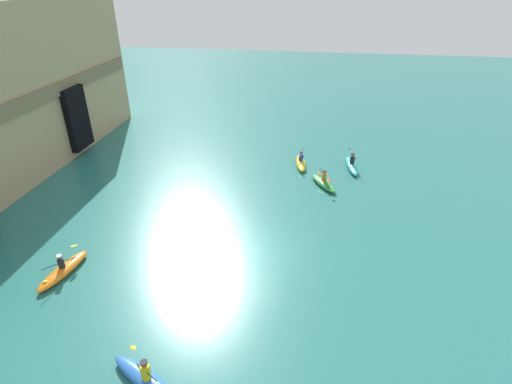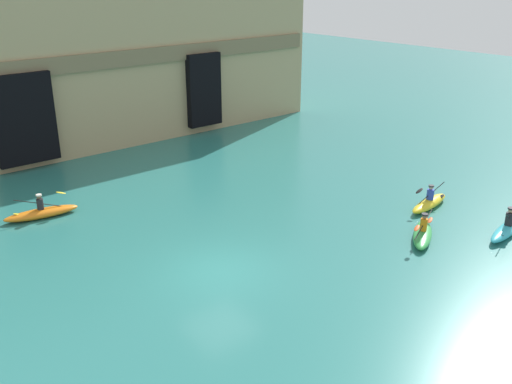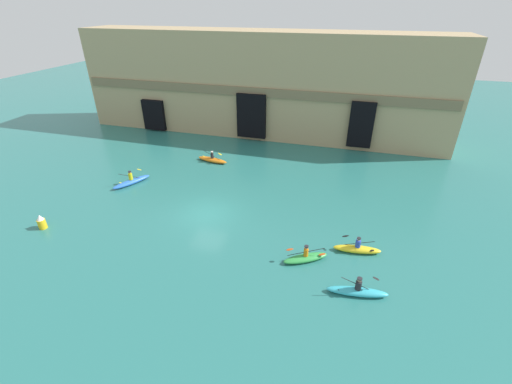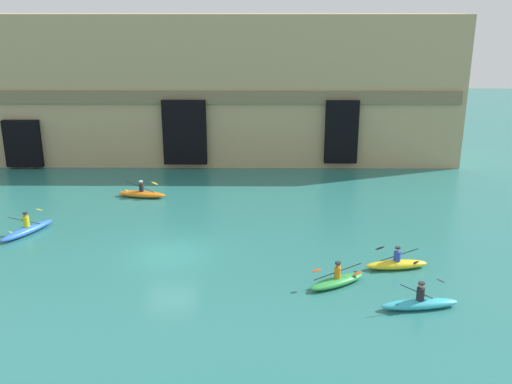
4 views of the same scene
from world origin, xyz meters
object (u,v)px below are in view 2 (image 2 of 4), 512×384
kayak_cyan (508,228)px  kayak_yellow (429,203)px  kayak_orange (41,213)px  kayak_green (423,234)px

kayak_cyan → kayak_yellow: bearing=-96.1°
kayak_orange → kayak_green: size_ratio=1.16×
kayak_orange → kayak_yellow: 17.45m
kayak_cyan → kayak_green: bearing=-40.4°
kayak_cyan → kayak_yellow: (-0.10, 3.70, -0.00)m
kayak_cyan → kayak_yellow: 3.70m
kayak_green → kayak_yellow: bearing=178.4°
kayak_orange → kayak_cyan: bearing=-35.2°
kayak_cyan → kayak_orange: bearing=-52.6°
kayak_cyan → kayak_green: (-3.10, 1.99, -0.02)m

